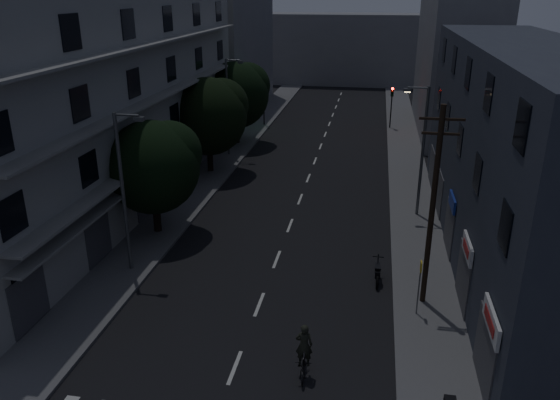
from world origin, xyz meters
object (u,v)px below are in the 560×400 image
(utility_pole, at_px, (433,204))
(bus_stop_sign, at_px, (420,278))
(motorcycle, at_px, (377,273))
(cyclist, at_px, (304,358))

(utility_pole, height_order, bus_stop_sign, utility_pole)
(motorcycle, distance_m, cyclist, 7.91)
(utility_pole, xyz_separation_m, bus_stop_sign, (-0.34, -1.11, -2.98))
(bus_stop_sign, bearing_deg, cyclist, -132.78)
(bus_stop_sign, height_order, cyclist, bus_stop_sign)
(motorcycle, height_order, cyclist, cyclist)
(motorcycle, bearing_deg, cyclist, -109.65)
(utility_pole, height_order, motorcycle, utility_pole)
(utility_pole, distance_m, cyclist, 8.54)
(utility_pole, bearing_deg, motorcycle, 141.39)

